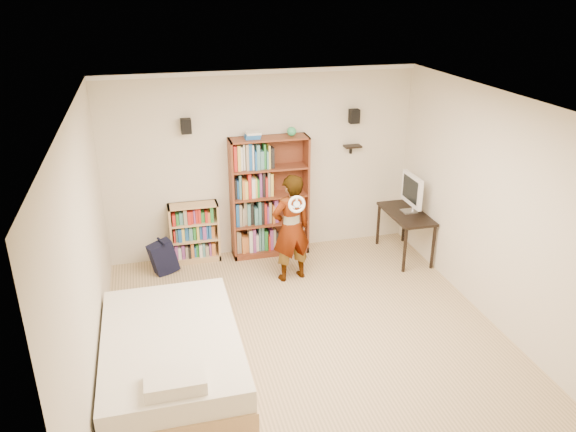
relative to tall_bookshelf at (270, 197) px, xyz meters
name	(u,v)px	position (x,y,z in m)	size (l,w,h in m)	color
ground	(309,342)	(-0.07, -2.34, -0.89)	(4.50, 5.00, 0.01)	tan
room_shell	(312,198)	(-0.07, -2.34, 0.87)	(4.52, 5.02, 2.71)	beige
crown_molding	(313,109)	(-0.07, -2.34, 1.78)	(4.50, 5.00, 0.06)	white
speaker_left	(186,126)	(-1.12, 0.06, 1.11)	(0.14, 0.12, 0.20)	black
speaker_right	(354,116)	(1.28, 0.06, 1.11)	(0.14, 0.12, 0.20)	black
wall_shelf	(353,146)	(1.28, 0.07, 0.66)	(0.25, 0.16, 0.03)	black
tall_bookshelf	(270,197)	(0.00, 0.00, 0.00)	(1.13, 0.33, 1.79)	brown
low_bookshelf	(195,233)	(-1.11, 0.03, -0.45)	(0.71, 0.26, 0.88)	tan
computer_desk	(405,234)	(1.90, -0.59, -0.55)	(0.51, 1.02, 0.69)	black
imac	(410,194)	(1.95, -0.56, 0.08)	(0.11, 0.56, 0.56)	white
daybed	(172,350)	(-1.61, -2.55, -0.58)	(1.39, 2.13, 0.63)	white
person	(291,228)	(0.10, -0.84, -0.14)	(0.55, 0.36, 1.50)	black
wii_wheel	(297,204)	(0.10, -1.12, 0.31)	(0.23, 0.23, 0.04)	white
navy_bag	(163,257)	(-1.59, -0.25, -0.65)	(0.37, 0.24, 0.49)	black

